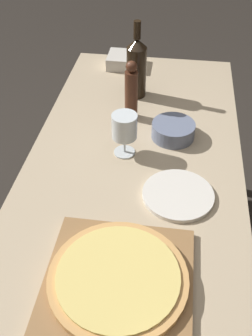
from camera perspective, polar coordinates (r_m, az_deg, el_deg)
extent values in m
plane|color=#2D2823|center=(1.82, 0.37, -19.03)|extent=(12.00, 12.00, 0.00)
cube|color=tan|center=(1.25, 0.51, -2.73)|extent=(0.72, 1.78, 0.03)
cylinder|color=brown|center=(2.15, -4.60, 6.38)|extent=(0.06, 0.06, 0.70)
cylinder|color=brown|center=(2.12, 11.62, 4.97)|extent=(0.06, 0.06, 0.70)
cube|color=olive|center=(1.00, -1.15, -16.25)|extent=(0.36, 0.36, 0.02)
cylinder|color=tan|center=(0.99, -1.16, -15.69)|extent=(0.34, 0.34, 0.02)
cylinder|color=#E0C66B|center=(0.98, -1.17, -15.30)|extent=(0.30, 0.30, 0.01)
cylinder|color=black|center=(1.62, 1.52, 13.72)|extent=(0.08, 0.08, 0.21)
cone|color=black|center=(1.56, 1.60, 17.65)|extent=(0.08, 0.08, 0.04)
cylinder|color=black|center=(1.54, 1.64, 19.40)|extent=(0.03, 0.03, 0.07)
cylinder|color=#4C2819|center=(1.47, 0.76, 10.48)|extent=(0.05, 0.05, 0.19)
sphere|color=#4C2819|center=(1.42, 0.80, 14.50)|extent=(0.04, 0.04, 0.04)
cylinder|color=silver|center=(1.35, -0.22, 2.33)|extent=(0.07, 0.07, 0.00)
cylinder|color=silver|center=(1.33, -0.22, 3.47)|extent=(0.01, 0.01, 0.06)
cylinder|color=silver|center=(1.28, -0.23, 6.08)|extent=(0.08, 0.08, 0.08)
cylinder|color=slate|center=(1.42, 6.86, 5.45)|extent=(0.15, 0.15, 0.06)
cylinder|color=silver|center=(1.20, 7.56, -3.87)|extent=(0.22, 0.22, 0.01)
cube|color=beige|center=(1.88, -0.36, 15.37)|extent=(0.14, 0.14, 0.06)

